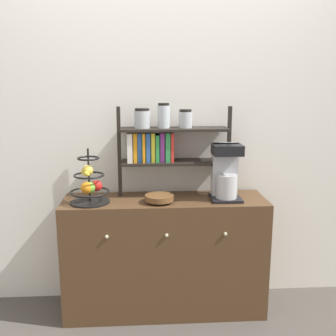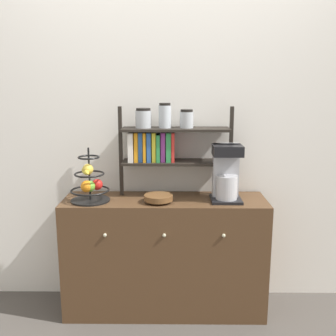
# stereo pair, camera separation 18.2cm
# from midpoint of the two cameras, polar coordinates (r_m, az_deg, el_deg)

# --- Properties ---
(ground_plane) EXTENTS (12.00, 12.00, 0.00)m
(ground_plane) POSITION_cam_midpoint_polar(r_m,az_deg,el_deg) (2.78, -2.22, -21.77)
(ground_plane) COLOR #47423D
(wall_back) EXTENTS (7.00, 0.05, 2.60)m
(wall_back) POSITION_cam_midpoint_polar(r_m,az_deg,el_deg) (2.76, -2.67, 6.88)
(wall_back) COLOR silver
(wall_back) RESTS_ON ground_plane
(sideboard) EXTENTS (1.35, 0.41, 0.80)m
(sideboard) POSITION_cam_midpoint_polar(r_m,az_deg,el_deg) (2.76, -2.39, -12.56)
(sideboard) COLOR #4C331E
(sideboard) RESTS_ON ground_plane
(coffee_maker) EXTENTS (0.20, 0.21, 0.37)m
(coffee_maker) POSITION_cam_midpoint_polar(r_m,az_deg,el_deg) (2.60, 6.39, -0.62)
(coffee_maker) COLOR black
(coffee_maker) RESTS_ON sideboard
(fruit_stand) EXTENTS (0.25, 0.25, 0.35)m
(fruit_stand) POSITION_cam_midpoint_polar(r_m,az_deg,el_deg) (2.57, -13.33, -2.46)
(fruit_stand) COLOR black
(fruit_stand) RESTS_ON sideboard
(wooden_bowl) EXTENTS (0.19, 0.19, 0.05)m
(wooden_bowl) POSITION_cam_midpoint_polar(r_m,az_deg,el_deg) (2.54, -3.33, -4.40)
(wooden_bowl) COLOR brown
(wooden_bowl) RESTS_ON sideboard
(shelf_hutch) EXTENTS (0.77, 0.20, 0.63)m
(shelf_hutch) POSITION_cam_midpoint_polar(r_m,az_deg,el_deg) (2.64, -3.03, 3.97)
(shelf_hutch) COLOR black
(shelf_hutch) RESTS_ON sideboard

